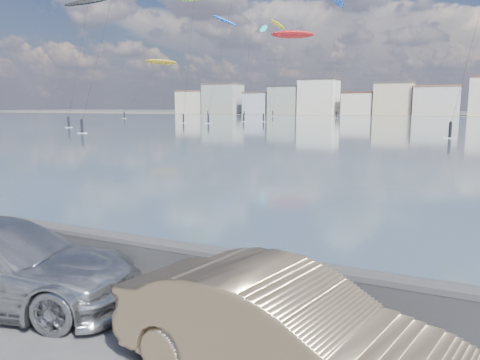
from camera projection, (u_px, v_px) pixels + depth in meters
name	position (u px, v px, depth m)	size (l,w,h in m)	color
ground	(71.00, 350.00, 7.32)	(700.00, 700.00, 0.00)	#333335
bay_water	(438.00, 126.00, 88.52)	(500.00, 177.00, 0.00)	#3C505B
far_shore_strip	(455.00, 115.00, 184.81)	(500.00, 60.00, 0.00)	#4C473D
seawall	(169.00, 263.00, 9.63)	(400.00, 0.36, 1.08)	#28282B
far_buildings	(459.00, 99.00, 170.87)	(240.79, 13.26, 14.60)	beige
car_champagne	(282.00, 333.00, 6.19)	(1.72, 4.93, 1.63)	tan
kitesurfer_0	(339.00, 2.00, 149.57)	(5.83, 17.79, 38.57)	blue
kitesurfer_1	(278.00, 26.00, 167.43)	(4.52, 10.78, 34.12)	yellow
kitesurfer_6	(224.00, 21.00, 169.54)	(10.50, 15.49, 37.04)	blue
kitesurfer_8	(292.00, 35.00, 115.67)	(11.10, 17.08, 22.32)	red
kitesurfer_11	(88.00, 3.00, 84.63)	(8.55, 11.64, 24.12)	black
kitesurfer_17	(263.00, 30.00, 169.97)	(3.97, 20.04, 33.88)	#19BFBF
kitesurfer_18	(160.00, 63.00, 146.33)	(9.55, 19.51, 18.46)	#BF8C19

